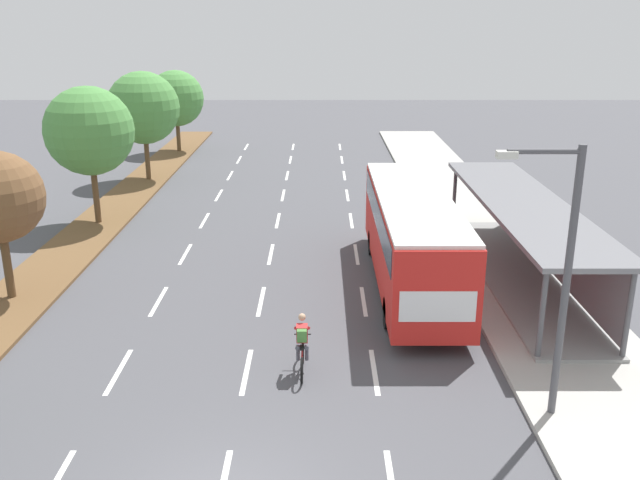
# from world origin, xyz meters

# --- Properties ---
(median_strip) EXTENTS (2.60, 52.00, 0.12)m
(median_strip) POSITION_xyz_m (-8.30, 20.00, 0.06)
(median_strip) COLOR brown
(median_strip) RESTS_ON ground
(sidewalk_right) EXTENTS (4.50, 52.00, 0.15)m
(sidewalk_right) POSITION_xyz_m (9.25, 20.00, 0.07)
(sidewalk_right) COLOR #ADAAA3
(sidewalk_right) RESTS_ON ground
(lane_divider_left) EXTENTS (0.14, 46.32, 0.01)m
(lane_divider_left) POSITION_xyz_m (-3.50, 17.66, 0.00)
(lane_divider_left) COLOR white
(lane_divider_left) RESTS_ON ground
(lane_divider_center) EXTENTS (0.14, 46.32, 0.01)m
(lane_divider_center) POSITION_xyz_m (0.00, 17.66, 0.00)
(lane_divider_center) COLOR white
(lane_divider_center) RESTS_ON ground
(lane_divider_right) EXTENTS (0.14, 46.32, 0.01)m
(lane_divider_right) POSITION_xyz_m (3.50, 17.66, 0.00)
(lane_divider_right) COLOR white
(lane_divider_right) RESTS_ON ground
(bus_shelter) EXTENTS (2.90, 13.67, 2.86)m
(bus_shelter) POSITION_xyz_m (9.53, 12.31, 1.86)
(bus_shelter) COLOR gray
(bus_shelter) RESTS_ON sidewalk_right
(bus) EXTENTS (2.54, 11.29, 3.37)m
(bus) POSITION_xyz_m (5.25, 11.76, 2.07)
(bus) COLOR red
(bus) RESTS_ON ground
(cyclist) EXTENTS (0.46, 1.82, 1.71)m
(cyclist) POSITION_xyz_m (1.53, 5.43, 0.79)
(cyclist) COLOR black
(cyclist) RESTS_ON ground
(median_tree_second) EXTENTS (3.03, 3.03, 5.02)m
(median_tree_second) POSITION_xyz_m (-8.54, 10.49, 3.61)
(median_tree_second) COLOR brown
(median_tree_second) RESTS_ON median_strip
(median_tree_third) EXTENTS (3.98, 3.98, 6.25)m
(median_tree_third) POSITION_xyz_m (-8.33, 19.45, 4.37)
(median_tree_third) COLOR brown
(median_tree_third) RESTS_ON median_strip
(median_tree_fourth) EXTENTS (4.13, 4.13, 6.23)m
(median_tree_fourth) POSITION_xyz_m (-8.12, 28.41, 4.28)
(median_tree_fourth) COLOR brown
(median_tree_fourth) RESTS_ON median_strip
(median_tree_fifth) EXTENTS (3.88, 3.88, 5.64)m
(median_tree_fifth) POSITION_xyz_m (-8.08, 37.37, 3.82)
(median_tree_fifth) COLOR brown
(median_tree_fifth) RESTS_ON median_strip
(streetlight) EXTENTS (1.91, 0.24, 6.50)m
(streetlight) POSITION_xyz_m (7.42, 3.26, 3.89)
(streetlight) COLOR #4C4C51
(streetlight) RESTS_ON sidewalk_right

